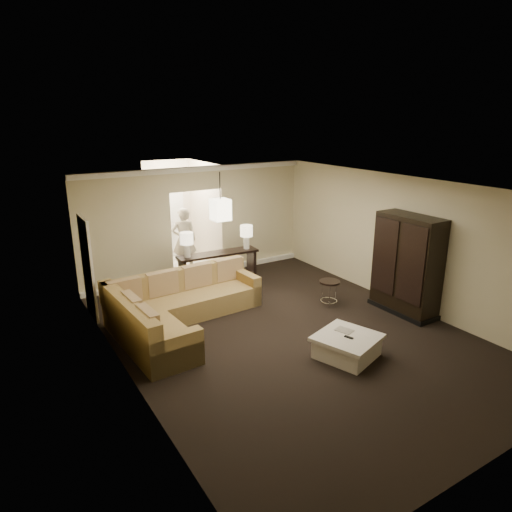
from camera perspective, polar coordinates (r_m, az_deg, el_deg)
ground at (r=8.83m, az=4.04°, el=-9.75°), size 8.00×8.00×0.00m
wall_back at (r=11.64m, az=-7.35°, el=4.19°), size 6.00×0.04×2.80m
wall_front at (r=5.82m, az=28.41°, el=-11.57°), size 6.00×0.04×2.80m
wall_left at (r=7.06m, az=-16.01°, el=-5.07°), size 0.04×8.00×2.80m
wall_right at (r=10.27m, az=17.96°, el=1.72°), size 0.04×8.00×2.80m
ceiling at (r=7.96m, az=4.47°, el=8.52°), size 6.00×8.00×0.02m
crown_molding at (r=11.38m, az=-7.50°, el=10.69°), size 6.00×0.10×0.12m
baseboard at (r=11.97m, az=-7.01°, el=-2.11°), size 6.00×0.10×0.12m
side_door at (r=9.77m, az=-20.28°, el=-1.45°), size 0.05×0.90×2.10m
foyer at (r=12.87m, az=-9.83°, el=4.88°), size 1.44×2.02×2.80m
sectional_sofa at (r=9.11m, az=-9.94°, el=-6.45°), size 3.22×2.60×0.95m
coffee_table at (r=8.14m, az=11.30°, el=-10.95°), size 1.24×1.24×0.41m
console_table at (r=11.26m, az=-4.74°, el=-1.11°), size 2.05×0.61×0.78m
armoire at (r=9.91m, az=18.30°, el=-1.30°), size 0.62×1.45×2.08m
drink_table at (r=10.06m, az=9.17°, el=-3.95°), size 0.45×0.45×0.56m
table_lamp_left at (r=10.80m, az=-8.65°, el=1.89°), size 0.31×0.31×0.60m
table_lamp_right at (r=11.37m, az=-1.20°, el=2.87°), size 0.31×0.31×0.60m
pendant_light at (r=10.38m, az=-4.46°, el=5.81°), size 0.38×0.38×1.09m
person at (r=12.05m, az=-9.00°, el=2.39°), size 0.80×0.65×1.91m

